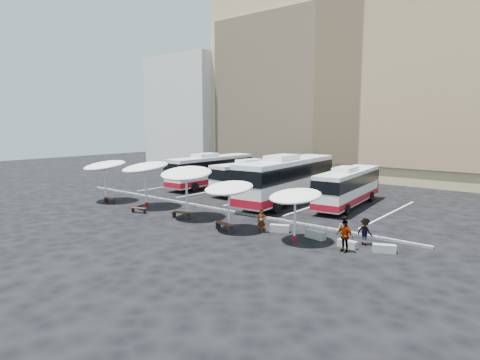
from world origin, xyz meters
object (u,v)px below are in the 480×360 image
Objects in this scene: sunshade_1 at (145,167)px; passenger_3 at (365,232)px; passenger_2 at (344,236)px; passenger_1 at (344,229)px; wood_bench_1 at (139,209)px; bus_1 at (256,175)px; wood_bench_0 at (110,199)px; passenger_0 at (262,221)px; sunshade_4 at (295,196)px; wood_bench_3 at (224,225)px; conc_bench_2 at (347,244)px; sunshade_0 at (105,166)px; conc_bench_3 at (384,249)px; sunshade_3 at (229,188)px; bus_2 at (288,178)px; sunshade_2 at (186,174)px; conc_bench_0 at (280,228)px; conc_bench_1 at (315,235)px; wood_bench_2 at (181,213)px; bus_0 at (212,169)px; bus_3 at (348,186)px.

sunshade_1 is 18.57m from passenger_3.
passenger_1 is at bearing 128.26° from passenger_2.
passenger_3 reaches higher than wood_bench_1.
wood_bench_0 is at bearing -111.71° from bus_1.
sunshade_1 is 3.18× the size of passenger_0.
sunshade_4 reaches higher than wood_bench_3.
conc_bench_2 is at bearing 0.60° from sunshade_1.
sunshade_0 is 6.89m from wood_bench_1.
sunshade_4 is 13.81m from wood_bench_1.
sunshade_4 is 5.62m from conc_bench_3.
bus_1 is 15.03m from sunshade_3.
bus_2 is 10.48m from passenger_0.
wood_bench_1 is 8.75m from wood_bench_3.
conc_bench_0 is (7.50, 1.08, -3.09)m from sunshade_2.
wood_bench_3 is 8.78m from passenger_3.
conc_bench_1 is at bearing 21.72° from wood_bench_3.
sunshade_0 is at bearing -115.62° from bus_1.
wood_bench_3 is at bearing -176.50° from passenger_0.
sunshade_1 is at bearing -179.40° from conc_bench_2.
sunshade_4 is 3.13× the size of conc_bench_3.
conc_bench_2 is (12.56, 1.10, -0.16)m from wood_bench_2.
sunshade_0 is 15.19m from wood_bench_3.
sunshade_0 is 3.69× the size of conc_bench_3.
bus_0 is at bearing 145.96° from sunshade_4.
sunshade_4 is 2.49× the size of wood_bench_0.
wood_bench_2 is 12.17m from passenger_1.
passenger_1 is at bearing 127.34° from conc_bench_2.
sunshade_0 is 1.18× the size of sunshade_4.
conc_bench_3 is at bearing 5.98° from wood_bench_2.
wood_bench_3 is (14.90, -0.84, -2.84)m from sunshade_0.
conc_bench_0 is (-1.88, 1.26, -2.50)m from sunshade_4.
bus_3 reaches higher than sunshade_4.
passenger_2 is at bearing -33.30° from bus_1.
bus_2 is at bearing -12.56° from bus_0.
conc_bench_3 reaches higher than conc_bench_2.
sunshade_2 is (8.92, -12.18, 1.41)m from bus_0.
conc_bench_2 is at bearing 4.99° from wood_bench_2.
sunshade_3 is at bearing -108.01° from bus_3.
bus_0 is at bearing 145.93° from conc_bench_0.
wood_bench_2 is at bearing -9.92° from sunshade_1.
wood_bench_1 is at bearing -172.65° from conc_bench_3.
wood_bench_0 is 1.35× the size of conc_bench_2.
bus_3 is 2.22× the size of sunshade_2.
bus_1 is 2.92× the size of sunshade_4.
wood_bench_3 is 7.97m from passenger_2.
conc_bench_2 is 0.93× the size of conc_bench_3.
wood_bench_1 is at bearing -53.72° from sunshade_1.
passenger_2 is at bearing -72.37° from bus_3.
sunshade_3 is 0.88× the size of sunshade_4.
sunshade_2 is 4.09× the size of conc_bench_3.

